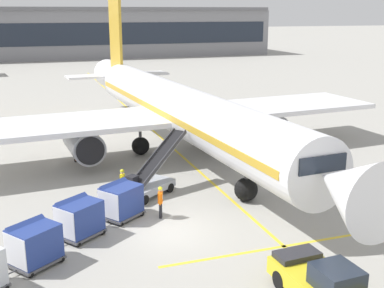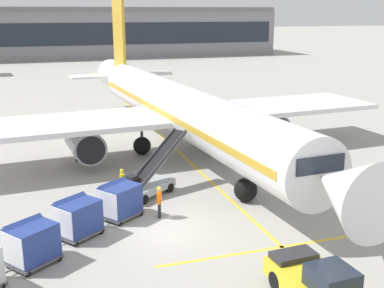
# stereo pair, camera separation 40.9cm
# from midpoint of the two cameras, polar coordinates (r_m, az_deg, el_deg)

# --- Properties ---
(ground_plane) EXTENTS (600.00, 600.00, 0.00)m
(ground_plane) POSITION_cam_midpoint_polar(r_m,az_deg,el_deg) (24.84, -2.39, -10.03)
(ground_plane) COLOR #9E9B93
(parked_airplane) EXTENTS (32.97, 42.14, 14.11)m
(parked_airplane) POSITION_cam_midpoint_polar(r_m,az_deg,el_deg) (36.98, -1.26, 4.10)
(parked_airplane) COLOR white
(parked_airplane) RESTS_ON ground
(belt_loader) EXTENTS (4.83, 4.05, 3.44)m
(belt_loader) POSITION_cam_midpoint_polar(r_m,az_deg,el_deg) (29.31, -4.53, -4.11)
(belt_loader) COLOR #A3A8B2
(belt_loader) RESTS_ON ground
(baggage_cart_lead) EXTENTS (2.68, 2.47, 1.91)m
(baggage_cart_lead) POSITION_cam_midpoint_polar(r_m,az_deg,el_deg) (26.22, -7.96, -6.40)
(baggage_cart_lead) COLOR #515156
(baggage_cart_lead) RESTS_ON ground
(baggage_cart_second) EXTENTS (2.68, 2.47, 1.91)m
(baggage_cart_second) POSITION_cam_midpoint_polar(r_m,az_deg,el_deg) (24.49, -12.69, -8.24)
(baggage_cart_second) COLOR #515156
(baggage_cart_second) RESTS_ON ground
(baggage_cart_third) EXTENTS (2.68, 2.47, 1.91)m
(baggage_cart_third) POSITION_cam_midpoint_polar(r_m,az_deg,el_deg) (22.46, -17.63, -10.83)
(baggage_cart_third) COLOR #515156
(baggage_cart_third) RESTS_ON ground
(pushback_tug) EXTENTS (2.36, 4.52, 1.83)m
(pushback_tug) POSITION_cam_midpoint_polar(r_m,az_deg,el_deg) (19.48, 15.12, -15.42)
(pushback_tug) COLOR gold
(pushback_tug) RESTS_ON ground
(ground_crew_by_loader) EXTENTS (0.36, 0.54, 1.74)m
(ground_crew_by_loader) POSITION_cam_midpoint_polar(r_m,az_deg,el_deg) (25.99, -3.36, -6.48)
(ground_crew_by_loader) COLOR black
(ground_crew_by_loader) RESTS_ON ground
(ground_crew_by_carts) EXTENTS (0.37, 0.54, 1.74)m
(ground_crew_by_carts) POSITION_cam_midpoint_polar(r_m,az_deg,el_deg) (28.96, -7.69, -4.28)
(ground_crew_by_carts) COLOR #514C42
(ground_crew_by_carts) RESTS_ON ground
(safety_cone_engine_keepout) EXTENTS (0.67, 0.67, 0.76)m
(safety_cone_engine_keepout) POSITION_cam_midpoint_polar(r_m,az_deg,el_deg) (36.83, -12.51, -1.30)
(safety_cone_engine_keepout) COLOR black
(safety_cone_engine_keepout) RESTS_ON ground
(apron_guidance_line_lead_in) EXTENTS (0.20, 110.00, 0.01)m
(apron_guidance_line_lead_in) POSITION_cam_midpoint_polar(r_m,az_deg,el_deg) (37.11, -0.72, -1.39)
(apron_guidance_line_lead_in) COLOR yellow
(apron_guidance_line_lead_in) RESTS_ON ground
(apron_guidance_line_stop_bar) EXTENTS (12.00, 0.20, 0.01)m
(apron_guidance_line_stop_bar) POSITION_cam_midpoint_polar(r_m,az_deg,el_deg) (23.66, 10.76, -11.65)
(apron_guidance_line_stop_bar) COLOR yellow
(apron_guidance_line_stop_bar) RESTS_ON ground
(terminal_building) EXTENTS (94.97, 19.75, 11.49)m
(terminal_building) POSITION_cam_midpoint_polar(r_m,az_deg,el_deg) (122.93, -13.23, 12.48)
(terminal_building) COLOR gray
(terminal_building) RESTS_ON ground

